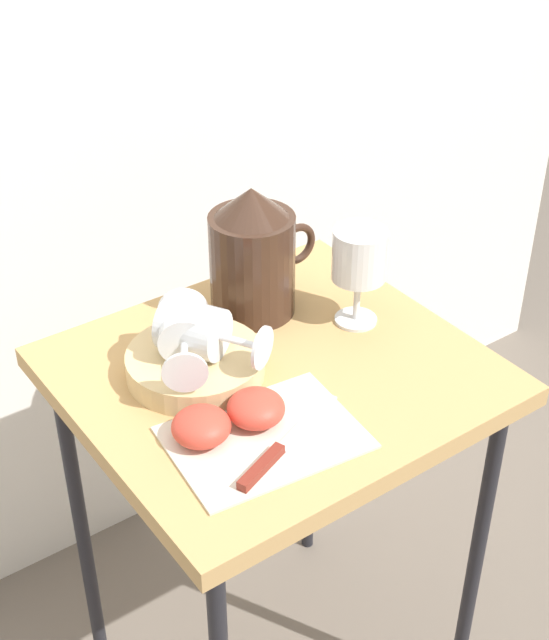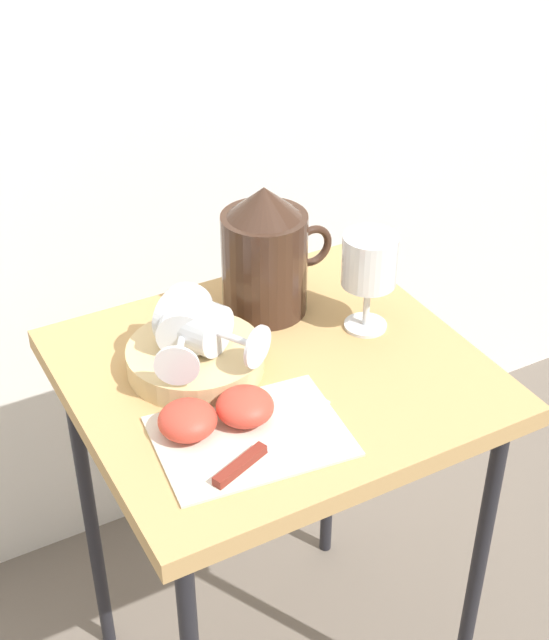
{
  "view_description": "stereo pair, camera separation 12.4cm",
  "coord_description": "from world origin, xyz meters",
  "px_view_note": "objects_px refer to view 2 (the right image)",
  "views": [
    {
      "loc": [
        -0.6,
        -0.84,
        1.47
      ],
      "look_at": [
        0.0,
        0.0,
        0.78
      ],
      "focal_mm": 51.57,
      "sensor_mm": 36.0,
      "label": 1
    },
    {
      "loc": [
        -0.49,
        -0.9,
        1.47
      ],
      "look_at": [
        0.0,
        0.0,
        0.78
      ],
      "focal_mm": 51.57,
      "sensor_mm": 36.0,
      "label": 2
    }
  ],
  "objects_px": {
    "wine_glass_tipped_near": "(185,322)",
    "apple_half_right": "(245,406)",
    "table": "(274,405)",
    "pitcher": "(265,261)",
    "wine_glass_tipped_far": "(196,324)",
    "knife": "(257,452)",
    "apple_half_left": "(188,420)",
    "basket_tray": "(195,358)",
    "wine_glass_upright": "(369,265)"
  },
  "relations": [
    {
      "from": "wine_glass_upright",
      "to": "apple_half_right",
      "type": "xyz_separation_m",
      "value": [
        -0.26,
        -0.11,
        -0.08
      ]
    },
    {
      "from": "wine_glass_tipped_near",
      "to": "apple_half_left",
      "type": "distance_m",
      "value": 0.16
    },
    {
      "from": "wine_glass_upright",
      "to": "apple_half_right",
      "type": "bearing_deg",
      "value": -157.21
    },
    {
      "from": "apple_half_right",
      "to": "knife",
      "type": "distance_m",
      "value": 0.07
    },
    {
      "from": "basket_tray",
      "to": "pitcher",
      "type": "bearing_deg",
      "value": 29.35
    },
    {
      "from": "apple_half_right",
      "to": "wine_glass_tipped_near",
      "type": "bearing_deg",
      "value": 95.51
    },
    {
      "from": "table",
      "to": "wine_glass_tipped_near",
      "type": "relative_size",
      "value": 4.31
    },
    {
      "from": "apple_half_right",
      "to": "wine_glass_upright",
      "type": "bearing_deg",
      "value": 22.79
    },
    {
      "from": "wine_glass_tipped_near",
      "to": "apple_half_right",
      "type": "relative_size",
      "value": 2.15
    },
    {
      "from": "pitcher",
      "to": "knife",
      "type": "distance_m",
      "value": 0.34
    },
    {
      "from": "wine_glass_tipped_far",
      "to": "wine_glass_upright",
      "type": "bearing_deg",
      "value": -6.1
    },
    {
      "from": "table",
      "to": "apple_half_left",
      "type": "distance_m",
      "value": 0.2
    },
    {
      "from": "wine_glass_tipped_near",
      "to": "wine_glass_tipped_far",
      "type": "height_order",
      "value": "wine_glass_tipped_far"
    },
    {
      "from": "apple_half_left",
      "to": "knife",
      "type": "relative_size",
      "value": 0.37
    },
    {
      "from": "wine_glass_upright",
      "to": "wine_glass_tipped_near",
      "type": "xyz_separation_m",
      "value": [
        -0.27,
        0.04,
        -0.04
      ]
    },
    {
      "from": "knife",
      "to": "table",
      "type": "bearing_deg",
      "value": 54.88
    },
    {
      "from": "apple_half_left",
      "to": "apple_half_right",
      "type": "bearing_deg",
      "value": -7.82
    },
    {
      "from": "wine_glass_tipped_far",
      "to": "knife",
      "type": "xyz_separation_m",
      "value": [
        -0.01,
        -0.2,
        -0.06
      ]
    },
    {
      "from": "basket_tray",
      "to": "wine_glass_tipped_near",
      "type": "relative_size",
      "value": 1.18
    },
    {
      "from": "table",
      "to": "pitcher",
      "type": "height_order",
      "value": "pitcher"
    },
    {
      "from": "wine_glass_tipped_near",
      "to": "knife",
      "type": "xyz_separation_m",
      "value": [
        -0.0,
        -0.22,
        -0.06
      ]
    },
    {
      "from": "wine_glass_tipped_far",
      "to": "apple_half_right",
      "type": "relative_size",
      "value": 2.15
    },
    {
      "from": "wine_glass_tipped_near",
      "to": "apple_half_left",
      "type": "relative_size",
      "value": 2.15
    },
    {
      "from": "wine_glass_upright",
      "to": "pitcher",
      "type": "bearing_deg",
      "value": 132.77
    },
    {
      "from": "apple_half_right",
      "to": "wine_glass_tipped_far",
      "type": "bearing_deg",
      "value": 91.69
    },
    {
      "from": "pitcher",
      "to": "apple_half_left",
      "type": "bearing_deg",
      "value": -136.57
    },
    {
      "from": "basket_tray",
      "to": "apple_half_left",
      "type": "relative_size",
      "value": 2.54
    },
    {
      "from": "wine_glass_upright",
      "to": "wine_glass_tipped_near",
      "type": "bearing_deg",
      "value": 171.06
    },
    {
      "from": "pitcher",
      "to": "apple_half_right",
      "type": "relative_size",
      "value": 2.72
    },
    {
      "from": "basket_tray",
      "to": "wine_glass_tipped_far",
      "type": "relative_size",
      "value": 1.18
    },
    {
      "from": "table",
      "to": "knife",
      "type": "xyz_separation_m",
      "value": [
        -0.11,
        -0.15,
        0.08
      ]
    },
    {
      "from": "wine_glass_upright",
      "to": "apple_half_right",
      "type": "height_order",
      "value": "wine_glass_upright"
    },
    {
      "from": "table",
      "to": "wine_glass_tipped_near",
      "type": "xyz_separation_m",
      "value": [
        -0.1,
        0.07,
        0.14
      ]
    },
    {
      "from": "basket_tray",
      "to": "apple_half_right",
      "type": "bearing_deg",
      "value": -86.44
    },
    {
      "from": "wine_glass_tipped_near",
      "to": "wine_glass_tipped_far",
      "type": "relative_size",
      "value": 1.0
    },
    {
      "from": "table",
      "to": "knife",
      "type": "bearing_deg",
      "value": -125.12
    },
    {
      "from": "apple_half_right",
      "to": "knife",
      "type": "height_order",
      "value": "apple_half_right"
    },
    {
      "from": "basket_tray",
      "to": "wine_glass_upright",
      "type": "relative_size",
      "value": 1.25
    },
    {
      "from": "basket_tray",
      "to": "apple_half_left",
      "type": "bearing_deg",
      "value": -118.4
    },
    {
      "from": "basket_tray",
      "to": "wine_glass_tipped_far",
      "type": "height_order",
      "value": "wine_glass_tipped_far"
    },
    {
      "from": "wine_glass_tipped_near",
      "to": "apple_half_right",
      "type": "xyz_separation_m",
      "value": [
        0.01,
        -0.15,
        -0.05
      ]
    },
    {
      "from": "table",
      "to": "knife",
      "type": "relative_size",
      "value": 3.44
    },
    {
      "from": "wine_glass_tipped_far",
      "to": "apple_half_left",
      "type": "height_order",
      "value": "wine_glass_tipped_far"
    },
    {
      "from": "pitcher",
      "to": "basket_tray",
      "type": "bearing_deg",
      "value": -150.65
    },
    {
      "from": "basket_tray",
      "to": "wine_glass_tipped_far",
      "type": "bearing_deg",
      "value": 11.89
    },
    {
      "from": "wine_glass_tipped_far",
      "to": "pitcher",
      "type": "bearing_deg",
      "value": 29.79
    },
    {
      "from": "wine_glass_tipped_far",
      "to": "knife",
      "type": "distance_m",
      "value": 0.21
    },
    {
      "from": "apple_half_left",
      "to": "apple_half_right",
      "type": "xyz_separation_m",
      "value": [
        0.08,
        -0.01,
        0.0
      ]
    },
    {
      "from": "pitcher",
      "to": "wine_glass_tipped_near",
      "type": "relative_size",
      "value": 1.26
    },
    {
      "from": "wine_glass_tipped_far",
      "to": "apple_half_right",
      "type": "distance_m",
      "value": 0.14
    }
  ]
}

